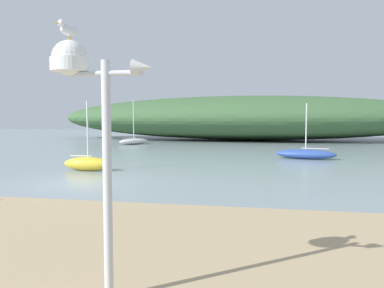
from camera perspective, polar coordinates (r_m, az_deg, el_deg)
ground_plane at (r=15.71m, az=-17.12°, el=-5.72°), size 120.00×120.00×0.00m
distant_hill at (r=44.61m, az=8.33°, el=3.90°), size 44.74×14.63×5.04m
mast_structure at (r=5.21m, az=-15.94°, el=8.10°), size 1.37×0.50×3.42m
seagull_on_radar at (r=5.39m, az=-18.05°, el=16.03°), size 0.23×0.33×0.24m
sailboat_near_shore at (r=24.88m, az=16.64°, el=-1.44°), size 3.82×1.78×3.47m
sailboat_off_point at (r=19.31m, az=-15.27°, el=-2.81°), size 2.51×0.78×3.40m
sailboat_centre_water at (r=36.96m, az=-8.71°, el=0.43°), size 2.69×3.30×4.26m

